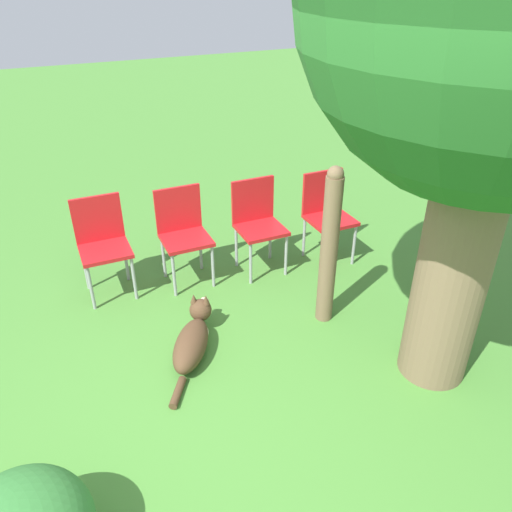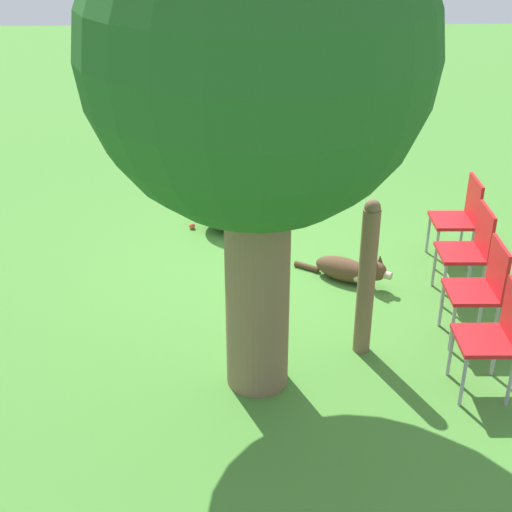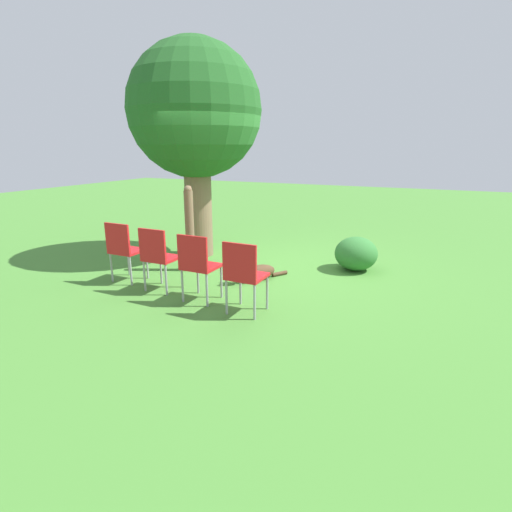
{
  "view_description": "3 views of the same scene",
  "coord_description": "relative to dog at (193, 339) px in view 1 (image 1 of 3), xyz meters",
  "views": [
    {
      "loc": [
        2.15,
        -1.11,
        2.7
      ],
      "look_at": [
        -1.12,
        0.44,
        0.57
      ],
      "focal_mm": 35.0,
      "sensor_mm": 36.0,
      "label": 1
    },
    {
      "loc": [
        0.25,
        5.99,
        3.56
      ],
      "look_at": [
        0.14,
        1.35,
        1.13
      ],
      "focal_mm": 50.0,
      "sensor_mm": 36.0,
      "label": 2
    },
    {
      "loc": [
        -6.1,
        -2.71,
        2.0
      ],
      "look_at": [
        -0.75,
        -0.24,
        0.37
      ],
      "focal_mm": 28.0,
      "sensor_mm": 36.0,
      "label": 3
    }
  ],
  "objects": [
    {
      "name": "red_chair_1",
      "position": [
        -1.07,
        0.3,
        0.41
      ],
      "size": [
        0.43,
        0.45,
        0.92
      ],
      "rotation": [
        0.0,
        0.0,
        -0.02
      ],
      "color": "red",
      "rests_on": "ground_plane"
    },
    {
      "name": "ground_plane",
      "position": [
        0.84,
        0.24,
        -0.13
      ],
      "size": [
        30.0,
        30.0,
        0.0
      ],
      "primitive_type": "plane",
      "color": "#478433"
    },
    {
      "name": "red_chair_0",
      "position": [
        -1.19,
        -0.42,
        0.41
      ],
      "size": [
        0.43,
        0.45,
        0.92
      ],
      "rotation": [
        0.0,
        0.0,
        -0.02
      ],
      "color": "red",
      "rests_on": "ground_plane"
    },
    {
      "name": "fence_post",
      "position": [
        0.06,
        1.18,
        0.58
      ],
      "size": [
        0.14,
        0.14,
        1.4
      ],
      "color": "brown",
      "rests_on": "ground_plane"
    },
    {
      "name": "red_chair_2",
      "position": [
        -0.96,
        1.03,
        0.41
      ],
      "size": [
        0.43,
        0.45,
        0.92
      ],
      "rotation": [
        0.0,
        0.0,
        -0.02
      ],
      "color": "red",
      "rests_on": "ground_plane"
    },
    {
      "name": "red_chair_3",
      "position": [
        -0.85,
        1.75,
        0.41
      ],
      "size": [
        0.43,
        0.45,
        0.92
      ],
      "rotation": [
        0.0,
        0.0,
        -0.02
      ],
      "color": "red",
      "rests_on": "ground_plane"
    },
    {
      "name": "dog",
      "position": [
        0.0,
        0.0,
        0.0
      ],
      "size": [
        0.93,
        0.65,
        0.35
      ],
      "rotation": [
        0.0,
        0.0,
        2.57
      ],
      "color": "#513823",
      "rests_on": "ground_plane"
    }
  ]
}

